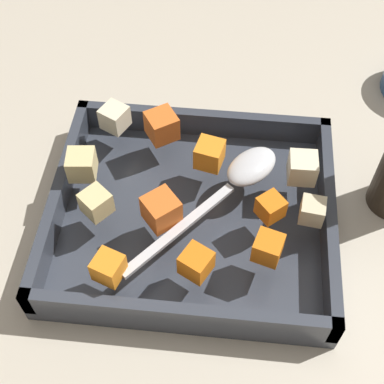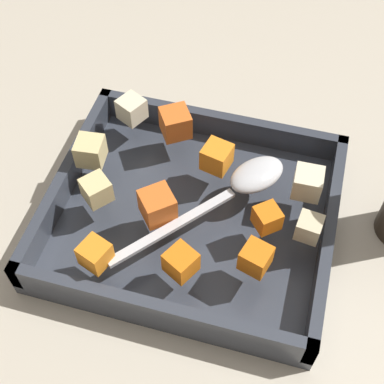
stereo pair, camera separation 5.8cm
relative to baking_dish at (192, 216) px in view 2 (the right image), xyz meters
The scene contains 15 objects.
ground_plane 0.03m from the baking_dish, 146.27° to the left, with size 4.00×4.00×0.00m, color #BCB29E.
baking_dish is the anchor object (origin of this frame).
carrot_chunk_near_right 0.10m from the baking_dish, 167.86° to the left, with size 0.02×0.02×0.02m, color orange.
carrot_chunk_far_right 0.11m from the baking_dish, 142.40° to the left, with size 0.03×0.03×0.03m, color orange.
carrot_chunk_corner_sw 0.13m from the baking_dish, 54.87° to the left, with size 0.03×0.03×0.03m, color orange.
carrot_chunk_under_handle 0.07m from the baking_dish, 105.90° to the right, with size 0.03×0.03×0.03m, color orange.
carrot_chunk_corner_nw 0.07m from the baking_dish, 46.85° to the left, with size 0.03×0.03×0.03m, color orange.
carrot_chunk_rim_edge 0.10m from the baking_dish, 98.38° to the left, with size 0.03×0.03×0.03m, color orange.
carrot_chunk_far_left 0.11m from the baking_dish, 63.19° to the right, with size 0.03×0.03×0.03m, color orange.
potato_chunk_mid_left 0.14m from the baking_dish, behind, with size 0.02×0.02×0.02m, color beige.
potato_chunk_corner_ne 0.13m from the baking_dish, 160.68° to the right, with size 0.03×0.03×0.03m, color beige.
potato_chunk_heap_top 0.11m from the baking_dish, 15.28° to the left, with size 0.03×0.03×0.03m, color #E0CC89.
potato_chunk_front_center 0.14m from the baking_dish, ahead, with size 0.03×0.03×0.03m, color #E0CC89.
potato_chunk_near_left 0.15m from the baking_dish, 43.61° to the right, with size 0.03×0.03×0.03m, color beige.
serving_spoon 0.08m from the baking_dish, 149.66° to the right, with size 0.16×0.19×0.02m.
Camera 2 is at (-0.07, 0.32, 0.52)m, focal length 50.63 mm.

